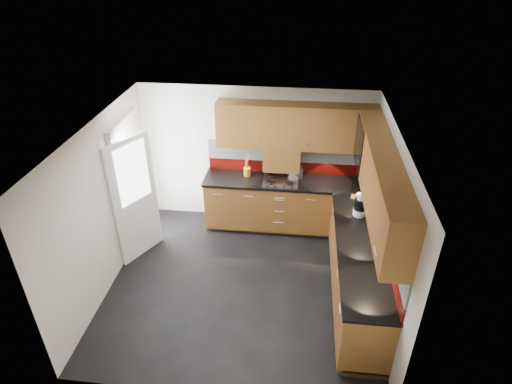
# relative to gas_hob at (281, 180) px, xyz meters

# --- Properties ---
(room) EXTENTS (4.00, 3.80, 2.64)m
(room) POSITION_rel_gas_hob_xyz_m (-0.45, -1.47, 0.54)
(room) COLOR black
(base_cabinets) EXTENTS (2.70, 3.20, 0.95)m
(base_cabinets) POSITION_rel_gas_hob_xyz_m (0.62, -0.75, -0.52)
(base_cabinets) COLOR brown
(base_cabinets) RESTS_ON room
(countertop) EXTENTS (2.72, 3.22, 0.04)m
(countertop) POSITION_rel_gas_hob_xyz_m (0.60, -0.77, -0.03)
(countertop) COLOR black
(countertop) RESTS_ON base_cabinets
(backsplash) EXTENTS (2.70, 3.20, 0.54)m
(backsplash) POSITION_rel_gas_hob_xyz_m (0.83, -0.54, 0.26)
(backsplash) COLOR #6C0D09
(backsplash) RESTS_ON countertop
(upper_cabinets) EXTENTS (2.50, 3.20, 0.72)m
(upper_cabinets) POSITION_rel_gas_hob_xyz_m (0.78, -0.69, 0.88)
(upper_cabinets) COLOR brown
(upper_cabinets) RESTS_ON room
(extractor_hood) EXTENTS (0.60, 0.33, 0.40)m
(extractor_hood) POSITION_rel_gas_hob_xyz_m (0.00, 0.17, 0.33)
(extractor_hood) COLOR brown
(extractor_hood) RESTS_ON room
(glass_cabinet) EXTENTS (0.32, 0.80, 0.66)m
(glass_cabinet) POSITION_rel_gas_hob_xyz_m (1.26, -0.40, 0.91)
(glass_cabinet) COLOR black
(glass_cabinet) RESTS_ON room
(back_door) EXTENTS (0.42, 1.19, 2.04)m
(back_door) POSITION_rel_gas_hob_xyz_m (-2.23, -0.72, 0.08)
(back_door) COLOR white
(back_door) RESTS_ON room
(gas_hob) EXTENTS (0.57, 0.50, 0.04)m
(gas_hob) POSITION_rel_gas_hob_xyz_m (0.00, 0.00, 0.00)
(gas_hob) COLOR silver
(gas_hob) RESTS_ON countertop
(utensil_pot) EXTENTS (0.11, 0.11, 0.41)m
(utensil_pot) POSITION_rel_gas_hob_xyz_m (-0.57, 0.13, 0.08)
(utensil_pot) COLOR orange
(utensil_pot) RESTS_ON countertop
(toaster) EXTENTS (0.26, 0.20, 0.17)m
(toaster) POSITION_rel_gas_hob_xyz_m (0.23, 0.16, 0.07)
(toaster) COLOR silver
(toaster) RESTS_ON countertop
(food_processor) EXTENTS (0.18, 0.18, 0.31)m
(food_processor) POSITION_rel_gas_hob_xyz_m (1.18, -0.87, 0.13)
(food_processor) COLOR white
(food_processor) RESTS_ON countertop
(paper_towel) EXTENTS (0.16, 0.16, 0.25)m
(paper_towel) POSITION_rel_gas_hob_xyz_m (1.19, -0.71, 0.11)
(paper_towel) COLOR white
(paper_towel) RESTS_ON countertop
(orange_cloth) EXTENTS (0.18, 0.16, 0.02)m
(orange_cloth) POSITION_rel_gas_hob_xyz_m (1.19, -0.39, -0.01)
(orange_cloth) COLOR #E44E19
(orange_cloth) RESTS_ON countertop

